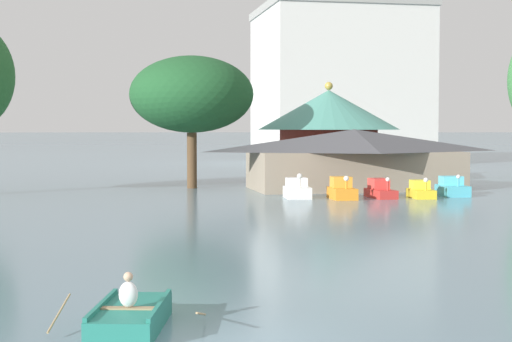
% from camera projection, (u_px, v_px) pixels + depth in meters
% --- Properties ---
extents(rowboat_with_rower, '(3.68, 3.53, 1.39)m').
position_uv_depth(rowboat_with_rower, '(131.00, 317.00, 18.24)').
color(rowboat_with_rower, '#237A6B').
rests_on(rowboat_with_rower, ground).
extents(pedal_boat_white, '(1.78, 2.49, 1.71)m').
position_uv_depth(pedal_boat_white, '(297.00, 190.00, 52.73)').
color(pedal_boat_white, white).
rests_on(pedal_boat_white, ground).
extents(pedal_boat_orange, '(1.65, 2.86, 1.60)m').
position_uv_depth(pedal_boat_orange, '(342.00, 190.00, 52.19)').
color(pedal_boat_orange, orange).
rests_on(pedal_boat_orange, ground).
extents(pedal_boat_red, '(1.43, 3.02, 1.45)m').
position_uv_depth(pedal_boat_red, '(380.00, 190.00, 53.11)').
color(pedal_boat_red, red).
rests_on(pedal_boat_red, ground).
extents(pedal_boat_yellow, '(1.62, 2.68, 1.43)m').
position_uv_depth(pedal_boat_yellow, '(421.00, 191.00, 52.93)').
color(pedal_boat_yellow, yellow).
rests_on(pedal_boat_yellow, ground).
extents(pedal_boat_cyan, '(1.94, 2.91, 1.54)m').
position_uv_depth(pedal_boat_cyan, '(452.00, 188.00, 54.56)').
color(pedal_boat_cyan, '#4CB7CC').
rests_on(pedal_boat_cyan, ground).
extents(boathouse, '(16.79, 8.63, 4.61)m').
position_uv_depth(boathouse, '(354.00, 158.00, 60.47)').
color(boathouse, gray).
rests_on(boathouse, ground).
extents(green_roof_pavilion, '(12.19, 12.19, 8.68)m').
position_uv_depth(green_roof_pavilion, '(329.00, 128.00, 67.89)').
color(green_roof_pavilion, '#993328').
rests_on(green_roof_pavilion, ground).
extents(shoreline_tree_mid, '(9.65, 9.65, 10.32)m').
position_uv_depth(shoreline_tree_mid, '(192.00, 95.00, 61.25)').
color(shoreline_tree_mid, brown).
rests_on(shoreline_tree_mid, ground).
extents(background_building_block, '(20.93, 19.77, 21.11)m').
position_uv_depth(background_building_block, '(338.00, 85.00, 106.51)').
color(background_building_block, silver).
rests_on(background_building_block, ground).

